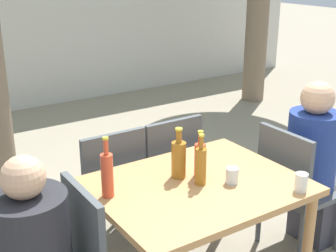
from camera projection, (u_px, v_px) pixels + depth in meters
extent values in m
cylinder|color=#7A6651|center=(258.00, 8.00, 6.32)|extent=(0.31, 0.31, 2.57)
cube|color=#B27F4C|center=(197.00, 186.00, 2.62)|extent=(1.14, 0.90, 0.04)
cylinder|color=#B27F4C|center=(307.00, 247.00, 2.70)|extent=(0.06, 0.06, 0.70)
cylinder|color=#B27F4C|center=(88.00, 238.00, 2.79)|extent=(0.06, 0.06, 0.70)
cylinder|color=#B27F4C|center=(221.00, 193.00, 3.32)|extent=(0.06, 0.06, 0.70)
cube|color=#474C51|center=(84.00, 230.00, 2.28)|extent=(0.04, 0.44, 0.45)
cube|color=#474C51|center=(301.00, 191.00, 3.18)|extent=(0.44, 0.44, 0.04)
cube|color=#474C51|center=(284.00, 165.00, 2.99)|extent=(0.04, 0.44, 0.45)
cylinder|color=#474C51|center=(296.00, 201.00, 3.50)|extent=(0.04, 0.04, 0.41)
cylinder|color=#474C51|center=(301.00, 241.00, 3.01)|extent=(0.04, 0.04, 0.41)
cylinder|color=#474C51|center=(259.00, 215.00, 3.31)|extent=(0.04, 0.04, 0.41)
cube|color=#474C51|center=(103.00, 189.00, 3.21)|extent=(0.44, 0.44, 0.04)
cube|color=#474C51|center=(115.00, 167.00, 2.97)|extent=(0.44, 0.04, 0.45)
cylinder|color=#474C51|center=(116.00, 199.00, 3.53)|extent=(0.04, 0.04, 0.41)
cylinder|color=#474C51|center=(68.00, 213.00, 3.33)|extent=(0.04, 0.04, 0.41)
cylinder|color=#474C51|center=(141.00, 221.00, 3.23)|extent=(0.04, 0.04, 0.41)
cylinder|color=#474C51|center=(91.00, 238.00, 3.04)|extent=(0.04, 0.04, 0.41)
cube|color=#474C51|center=(159.00, 173.00, 3.44)|extent=(0.44, 0.44, 0.04)
cube|color=#474C51|center=(174.00, 151.00, 3.20)|extent=(0.44, 0.04, 0.45)
cylinder|color=#474C51|center=(166.00, 184.00, 3.77)|extent=(0.04, 0.04, 0.41)
cylinder|color=#474C51|center=(125.00, 196.00, 3.57)|extent=(0.04, 0.04, 0.41)
cylinder|color=#474C51|center=(194.00, 203.00, 3.47)|extent=(0.04, 0.04, 0.41)
cylinder|color=#474C51|center=(150.00, 218.00, 3.27)|extent=(0.04, 0.04, 0.41)
cylinder|color=#232328|center=(31.00, 243.00, 2.14)|extent=(0.37, 0.37, 0.49)
sphere|color=tan|center=(23.00, 177.00, 2.03)|extent=(0.20, 0.20, 0.20)
cube|color=#383842|center=(323.00, 207.00, 3.38)|extent=(0.40, 0.30, 0.45)
cylinder|color=navy|center=(312.00, 150.00, 3.11)|extent=(0.34, 0.34, 0.53)
sphere|color=tan|center=(318.00, 98.00, 2.99)|extent=(0.22, 0.22, 0.22)
cylinder|color=#DB4C2D|center=(200.00, 160.00, 2.67)|extent=(0.07, 0.07, 0.20)
cylinder|color=#DB4C2D|center=(200.00, 139.00, 2.62)|extent=(0.03, 0.03, 0.07)
cylinder|color=gold|center=(201.00, 132.00, 2.61)|extent=(0.03, 0.03, 0.01)
cylinder|color=#9E661E|center=(201.00, 167.00, 2.57)|extent=(0.06, 0.06, 0.21)
cylinder|color=#9E661E|center=(201.00, 143.00, 2.52)|extent=(0.02, 0.02, 0.07)
cylinder|color=gold|center=(202.00, 135.00, 2.51)|extent=(0.03, 0.03, 0.01)
cylinder|color=#9E661E|center=(179.00, 160.00, 2.66)|extent=(0.08, 0.08, 0.21)
cylinder|color=#9E661E|center=(179.00, 136.00, 2.61)|extent=(0.03, 0.03, 0.07)
cylinder|color=gold|center=(179.00, 129.00, 2.59)|extent=(0.04, 0.04, 0.01)
cylinder|color=#DB4C2D|center=(107.00, 176.00, 2.43)|extent=(0.06, 0.06, 0.24)
cylinder|color=#DB4C2D|center=(106.00, 147.00, 2.38)|extent=(0.03, 0.03, 0.08)
cylinder|color=gold|center=(105.00, 138.00, 2.36)|extent=(0.03, 0.03, 0.01)
cylinder|color=silver|center=(301.00, 182.00, 2.51)|extent=(0.07, 0.07, 0.10)
cylinder|color=silver|center=(232.00, 176.00, 2.60)|extent=(0.07, 0.07, 0.09)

